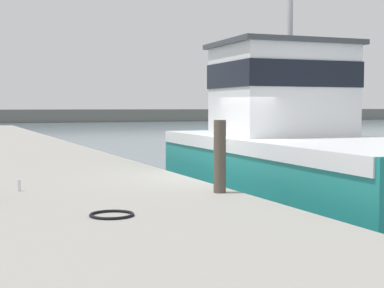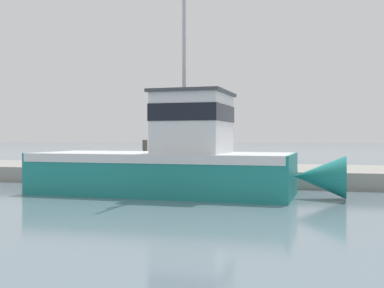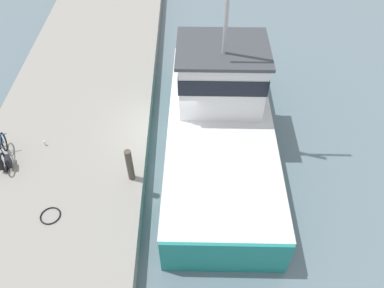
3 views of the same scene
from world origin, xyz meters
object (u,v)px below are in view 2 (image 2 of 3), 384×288
object	(u,v)px
mooring_post	(145,154)
water_bottle_on_curb	(197,163)
bicycle_touring	(187,157)
fishing_boat_main	(176,159)

from	to	relation	value
mooring_post	water_bottle_on_curb	size ratio (longest dim) A/B	6.14
bicycle_touring	water_bottle_on_curb	world-z (taller)	bicycle_touring
fishing_boat_main	mooring_post	world-z (taller)	fishing_boat_main
mooring_post	bicycle_touring	bearing A→B (deg)	170.07
fishing_boat_main	water_bottle_on_curb	bearing A→B (deg)	-171.08
bicycle_touring	water_bottle_on_curb	size ratio (longest dim) A/B	7.79
fishing_boat_main	bicycle_touring	xyz separation A→B (m)	(-7.61, -1.60, -0.26)
fishing_boat_main	water_bottle_on_curb	xyz separation A→B (m)	(-6.48, -0.80, -0.51)
mooring_post	water_bottle_on_curb	bearing A→B (deg)	154.72
bicycle_touring	water_bottle_on_curb	distance (m)	1.41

